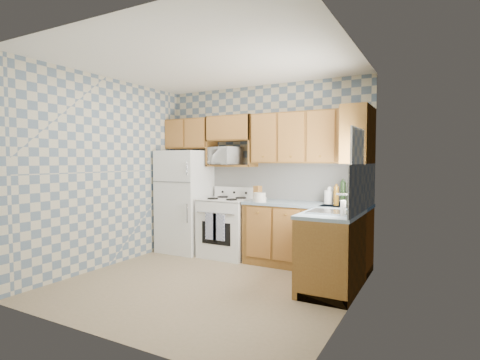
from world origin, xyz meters
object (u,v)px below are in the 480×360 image
Objects in this scene: refrigerator at (185,201)px; stove_body at (227,228)px; microwave at (224,156)px; electric_kettle at (330,197)px.

refrigerator reaches higher than stove_body.
refrigerator is 1.03m from microwave.
stove_body is 1.15m from microwave.
electric_kettle reaches higher than stove_body.
microwave is at bearing 10.20° from refrigerator.
electric_kettle is at bearing 15.09° from microwave.
stove_body is at bearing -25.80° from microwave.
stove_body is (0.80, 0.03, -0.39)m from refrigerator.
refrigerator reaches higher than electric_kettle.
microwave is (-0.11, 0.10, 1.14)m from stove_body.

